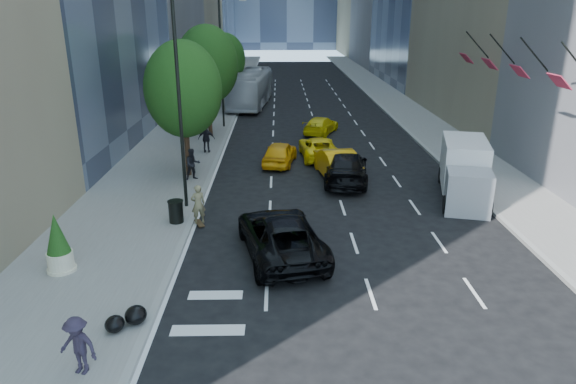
{
  "coord_description": "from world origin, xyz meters",
  "views": [
    {
      "loc": [
        -2.05,
        -19.03,
        8.95
      ],
      "look_at": [
        -1.67,
        1.79,
        1.6
      ],
      "focal_mm": 32.0,
      "sensor_mm": 36.0,
      "label": 1
    }
  ],
  "objects_px": {
    "skateboarder": "(198,207)",
    "planter_shrub": "(58,244)",
    "city_bus": "(251,88)",
    "box_truck": "(465,170)",
    "black_sedan_lincoln": "(281,235)",
    "black_sedan_mercedes": "(346,167)",
    "trash_can": "(176,212)"
  },
  "relations": [
    {
      "from": "city_bus",
      "to": "planter_shrub",
      "type": "xyz_separation_m",
      "value": [
        -5.09,
        -35.03,
        -0.54
      ]
    },
    {
      "from": "box_truck",
      "to": "city_bus",
      "type": "bearing_deg",
      "value": 128.1
    },
    {
      "from": "skateboarder",
      "to": "black_sedan_lincoln",
      "type": "bearing_deg",
      "value": 117.42
    },
    {
      "from": "black_sedan_lincoln",
      "to": "city_bus",
      "type": "relative_size",
      "value": 0.48
    },
    {
      "from": "trash_can",
      "to": "planter_shrub",
      "type": "relative_size",
      "value": 0.44
    },
    {
      "from": "black_sedan_lincoln",
      "to": "skateboarder",
      "type": "bearing_deg",
      "value": -51.65
    },
    {
      "from": "skateboarder",
      "to": "trash_can",
      "type": "xyz_separation_m",
      "value": [
        -1.0,
        0.04,
        -0.25
      ]
    },
    {
      "from": "city_bus",
      "to": "planter_shrub",
      "type": "height_order",
      "value": "city_bus"
    },
    {
      "from": "city_bus",
      "to": "box_truck",
      "type": "height_order",
      "value": "city_bus"
    },
    {
      "from": "black_sedan_lincoln",
      "to": "planter_shrub",
      "type": "distance_m",
      "value": 8.02
    },
    {
      "from": "black_sedan_lincoln",
      "to": "trash_can",
      "type": "height_order",
      "value": "black_sedan_lincoln"
    },
    {
      "from": "black_sedan_lincoln",
      "to": "box_truck",
      "type": "xyz_separation_m",
      "value": [
        9.26,
        6.39,
        0.6
      ]
    },
    {
      "from": "box_truck",
      "to": "planter_shrub",
      "type": "relative_size",
      "value": 2.83
    },
    {
      "from": "skateboarder",
      "to": "black_sedan_mercedes",
      "type": "height_order",
      "value": "skateboarder"
    },
    {
      "from": "box_truck",
      "to": "planter_shrub",
      "type": "bearing_deg",
      "value": -141.3
    },
    {
      "from": "city_bus",
      "to": "trash_can",
      "type": "distance_m",
      "value": 30.67
    },
    {
      "from": "skateboarder",
      "to": "black_sedan_lincoln",
      "type": "distance_m",
      "value": 4.66
    },
    {
      "from": "skateboarder",
      "to": "black_sedan_lincoln",
      "type": "relative_size",
      "value": 0.3
    },
    {
      "from": "skateboarder",
      "to": "city_bus",
      "type": "distance_m",
      "value": 30.66
    },
    {
      "from": "city_bus",
      "to": "box_truck",
      "type": "relative_size",
      "value": 2.0
    },
    {
      "from": "box_truck",
      "to": "skateboarder",
      "type": "bearing_deg",
      "value": -150.89
    },
    {
      "from": "skateboarder",
      "to": "planter_shrub",
      "type": "relative_size",
      "value": 0.81
    },
    {
      "from": "black_sedan_mercedes",
      "to": "trash_can",
      "type": "height_order",
      "value": "black_sedan_mercedes"
    },
    {
      "from": "black_sedan_mercedes",
      "to": "city_bus",
      "type": "height_order",
      "value": "city_bus"
    },
    {
      "from": "city_bus",
      "to": "black_sedan_lincoln",
      "type": "bearing_deg",
      "value": -79.74
    },
    {
      "from": "skateboarder",
      "to": "box_truck",
      "type": "relative_size",
      "value": 0.28
    },
    {
      "from": "skateboarder",
      "to": "box_truck",
      "type": "xyz_separation_m",
      "value": [
        12.86,
        3.43,
        0.54
      ]
    },
    {
      "from": "city_bus",
      "to": "box_truck",
      "type": "bearing_deg",
      "value": -60.59
    },
    {
      "from": "planter_shrub",
      "to": "city_bus",
      "type": "bearing_deg",
      "value": 81.74
    },
    {
      "from": "box_truck",
      "to": "planter_shrub",
      "type": "height_order",
      "value": "box_truck"
    },
    {
      "from": "black_sedan_mercedes",
      "to": "city_bus",
      "type": "distance_m",
      "value": 25.44
    },
    {
      "from": "black_sedan_lincoln",
      "to": "box_truck",
      "type": "distance_m",
      "value": 11.27
    }
  ]
}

